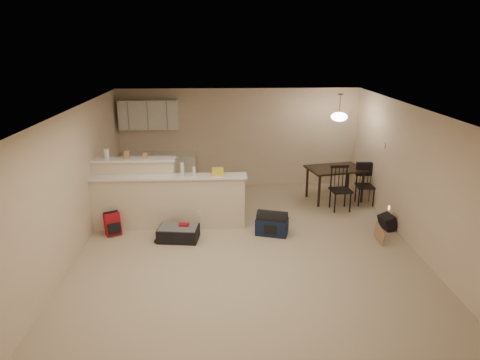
{
  "coord_description": "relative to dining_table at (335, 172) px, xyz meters",
  "views": [
    {
      "loc": [
        -0.45,
        -7.1,
        3.59
      ],
      "look_at": [
        -0.1,
        0.7,
        1.05
      ],
      "focal_mm": 32.0,
      "sensor_mm": 36.0,
      "label": 1
    }
  ],
  "objects": [
    {
      "name": "bag_lump",
      "position": [
        -2.73,
        -1.43,
        0.47
      ],
      "size": [
        0.22,
        0.18,
        0.14
      ],
      "primitive_type": "cube",
      "color": "#A97F57",
      "rests_on": "breakfast_bar"
    },
    {
      "name": "dining_table",
      "position": [
        0.0,
        0.0,
        0.0
      ],
      "size": [
        1.41,
        1.09,
        0.79
      ],
      "rotation": [
        0.0,
        0.0,
        0.22
      ],
      "color": "black",
      "rests_on": "ground"
    },
    {
      "name": "room",
      "position": [
        -2.2,
        -2.33,
        0.56
      ],
      "size": [
        7.0,
        7.02,
        2.5
      ],
      "color": "#C2AF95",
      "rests_on": "ground"
    },
    {
      "name": "navy_duffel",
      "position": [
        -1.69,
        -1.85,
        -0.52
      ],
      "size": [
        0.68,
        0.49,
        0.33
      ],
      "primitive_type": "cube",
      "rotation": [
        0.0,
        0.0,
        -0.29
      ],
      "color": "#111D37",
      "rests_on": "ground"
    },
    {
      "name": "bottle_a",
      "position": [
        -3.42,
        -1.43,
        0.53
      ],
      "size": [
        0.07,
        0.07,
        0.26
      ],
      "primitive_type": "cylinder",
      "color": "silver",
      "rests_on": "breakfast_bar"
    },
    {
      "name": "breakfast_bar",
      "position": [
        -3.96,
        -1.35,
        -0.08
      ],
      "size": [
        3.08,
        0.58,
        1.39
      ],
      "color": "beige",
      "rests_on": "ground"
    },
    {
      "name": "kitchen_counter",
      "position": [
        -4.2,
        0.86,
        -0.24
      ],
      "size": [
        1.8,
        0.6,
        0.9
      ],
      "primitive_type": "cube",
      "color": "white",
      "rests_on": "ground"
    },
    {
      "name": "black_daypack",
      "position": [
        0.65,
        -1.72,
        -0.55
      ],
      "size": [
        0.29,
        0.37,
        0.29
      ],
      "primitive_type": "cube",
      "rotation": [
        0.0,
        0.0,
        1.75
      ],
      "color": "black",
      "rests_on": "ground"
    },
    {
      "name": "small_box",
      "position": [
        -4.16,
        -1.21,
        0.76
      ],
      "size": [
        0.08,
        0.06,
        0.12
      ],
      "primitive_type": "cube",
      "color": "#A97F57",
      "rests_on": "breakfast_bar"
    },
    {
      "name": "cardboard_sheet",
      "position": [
        0.28,
        -2.3,
        -0.53
      ],
      "size": [
        0.04,
        0.41,
        0.31
      ],
      "primitive_type": "cube",
      "rotation": [
        0.0,
        0.0,
        1.62
      ],
      "color": "#A97F57",
      "rests_on": "ground"
    },
    {
      "name": "red_backpack",
      "position": [
        -4.78,
        -1.72,
        -0.47
      ],
      "size": [
        0.34,
        0.29,
        0.43
      ],
      "primitive_type": "cube",
      "rotation": [
        0.0,
        0.0,
        0.48
      ],
      "color": "#A4121B",
      "rests_on": "ground"
    },
    {
      "name": "bottle_b",
      "position": [
        -3.19,
        -1.43,
        0.49
      ],
      "size": [
        0.06,
        0.06,
        0.18
      ],
      "primitive_type": "cylinder",
      "color": "silver",
      "rests_on": "breakfast_bar"
    },
    {
      "name": "jar",
      "position": [
        -4.9,
        -1.21,
        0.8
      ],
      "size": [
        0.1,
        0.1,
        0.2
      ],
      "primitive_type": "cylinder",
      "color": "silver",
      "rests_on": "breakfast_bar"
    },
    {
      "name": "dining_chair_near",
      "position": [
        -0.03,
        -0.66,
        -0.2
      ],
      "size": [
        0.46,
        0.44,
        0.99
      ],
      "primitive_type": null,
      "rotation": [
        0.0,
        0.0,
        0.08
      ],
      "color": "black",
      "rests_on": "ground"
    },
    {
      "name": "upper_cabinets",
      "position": [
        -4.4,
        0.99,
        1.21
      ],
      "size": [
        1.4,
        0.34,
        0.7
      ],
      "primitive_type": "cube",
      "color": "white",
      "rests_on": "room"
    },
    {
      "name": "cereal_box",
      "position": [
        -4.51,
        -1.21,
        0.78
      ],
      "size": [
        0.1,
        0.07,
        0.16
      ],
      "primitive_type": "cube",
      "color": "#A97F57",
      "rests_on": "breakfast_bar"
    },
    {
      "name": "pendant_lamp",
      "position": [
        0.0,
        0.0,
        1.3
      ],
      "size": [
        0.36,
        0.36,
        0.62
      ],
      "color": "brown",
      "rests_on": "room"
    },
    {
      "name": "dining_chair_far",
      "position": [
        0.63,
        -0.32,
        -0.22
      ],
      "size": [
        0.43,
        0.41,
        0.93
      ],
      "primitive_type": null,
      "rotation": [
        0.0,
        0.0,
        -0.06
      ],
      "color": "black",
      "rests_on": "ground"
    },
    {
      "name": "thermostat",
      "position": [
        0.79,
        -0.78,
        0.81
      ],
      "size": [
        0.02,
        0.12,
        0.12
      ],
      "primitive_type": "cube",
      "color": "beige",
      "rests_on": "room"
    },
    {
      "name": "suitcase",
      "position": [
        -3.48,
        -2.01,
        -0.56
      ],
      "size": [
        0.8,
        0.57,
        0.25
      ],
      "primitive_type": "cube",
      "rotation": [
        0.0,
        0.0,
        -0.12
      ],
      "color": "black",
      "rests_on": "ground"
    }
  ]
}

